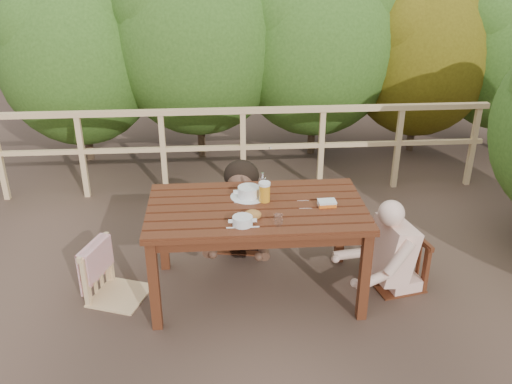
{
  "coord_description": "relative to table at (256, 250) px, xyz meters",
  "views": [
    {
      "loc": [
        -0.29,
        -3.82,
        2.72
      ],
      "look_at": [
        0.0,
        0.05,
        0.9
      ],
      "focal_mm": 38.35,
      "sensor_mm": 36.0,
      "label": 1
    }
  ],
  "objects": [
    {
      "name": "soup_near",
      "position": [
        -0.13,
        -0.31,
        0.44
      ],
      "size": [
        0.25,
        0.25,
        0.08
      ],
      "primitive_type": "cylinder",
      "color": "silver",
      "rests_on": "table"
    },
    {
      "name": "beer_glass",
      "position": [
        0.07,
        0.07,
        0.48
      ],
      "size": [
        0.09,
        0.09,
        0.18
      ],
      "primitive_type": "cylinder",
      "color": "gold",
      "rests_on": "table"
    },
    {
      "name": "table",
      "position": [
        0.0,
        0.0,
        0.0
      ],
      "size": [
        1.71,
        0.96,
        0.79
      ],
      "primitive_type": "cube",
      "color": "#411E0F",
      "rests_on": "ground"
    },
    {
      "name": "railing",
      "position": [
        0.0,
        2.0,
        0.11
      ],
      "size": [
        5.6,
        0.1,
        1.01
      ],
      "primitive_type": "cube",
      "color": "tan",
      "rests_on": "ground"
    },
    {
      "name": "chair_right",
      "position": [
        1.2,
        0.02,
        0.02
      ],
      "size": [
        0.49,
        0.49,
        0.83
      ],
      "primitive_type": "cube",
      "rotation": [
        0.0,
        0.0,
        -1.36
      ],
      "color": "#411E0F",
      "rests_on": "ground"
    },
    {
      "name": "butter_tub",
      "position": [
        0.55,
        -0.05,
        0.43
      ],
      "size": [
        0.14,
        0.11,
        0.06
      ],
      "primitive_type": "cube",
      "rotation": [
        0.0,
        0.0,
        0.04
      ],
      "color": "silver",
      "rests_on": "table"
    },
    {
      "name": "chair_left",
      "position": [
        -1.14,
        0.01,
        0.04
      ],
      "size": [
        0.56,
        0.56,
        0.88
      ],
      "primitive_type": "cube",
      "rotation": [
        0.0,
        0.0,
        1.22
      ],
      "color": "tan",
      "rests_on": "ground"
    },
    {
      "name": "bottle",
      "position": [
        0.06,
        0.15,
        0.51
      ],
      "size": [
        0.05,
        0.05,
        0.23
      ],
      "primitive_type": "cylinder",
      "color": "silver",
      "rests_on": "table"
    },
    {
      "name": "chair_far",
      "position": [
        -0.06,
        0.79,
        0.08
      ],
      "size": [
        0.54,
        0.54,
        0.95
      ],
      "primitive_type": "cube",
      "rotation": [
        0.0,
        0.0,
        -0.17
      ],
      "color": "#411E0F",
      "rests_on": "ground"
    },
    {
      "name": "woman",
      "position": [
        -0.06,
        0.81,
        0.31
      ],
      "size": [
        0.68,
        0.79,
        1.42
      ],
      "primitive_type": null,
      "rotation": [
        0.0,
        0.0,
        2.97
      ],
      "color": "black",
      "rests_on": "ground"
    },
    {
      "name": "diner_right",
      "position": [
        1.23,
        0.02,
        0.27
      ],
      "size": [
        0.76,
        0.66,
        1.33
      ],
      "primitive_type": null,
      "rotation": [
        0.0,
        0.0,
        1.78
      ],
      "color": "beige",
      "rests_on": "ground"
    },
    {
      "name": "ground",
      "position": [
        0.0,
        0.0,
        -0.4
      ],
      "size": [
        60.0,
        60.0,
        0.0
      ],
      "primitive_type": "plane",
      "color": "brown",
      "rests_on": "ground"
    },
    {
      "name": "bread_roll",
      "position": [
        -0.05,
        -0.2,
        0.44
      ],
      "size": [
        0.14,
        0.1,
        0.08
      ],
      "primitive_type": "ellipsoid",
      "color": "olive",
      "rests_on": "table"
    },
    {
      "name": "tumbler",
      "position": [
        0.14,
        -0.3,
        0.44
      ],
      "size": [
        0.07,
        0.07,
        0.08
      ],
      "primitive_type": "cylinder",
      "color": "white",
      "rests_on": "table"
    },
    {
      "name": "soup_far",
      "position": [
        -0.05,
        0.17,
        0.45
      ],
      "size": [
        0.3,
        0.3,
        0.1
      ],
      "primitive_type": "cylinder",
      "color": "silver",
      "rests_on": "table"
    },
    {
      "name": "hedge_row",
      "position": [
        0.4,
        3.2,
        1.5
      ],
      "size": [
        6.6,
        1.6,
        3.8
      ],
      "primitive_type": null,
      "color": "#2F5019",
      "rests_on": "ground"
    }
  ]
}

